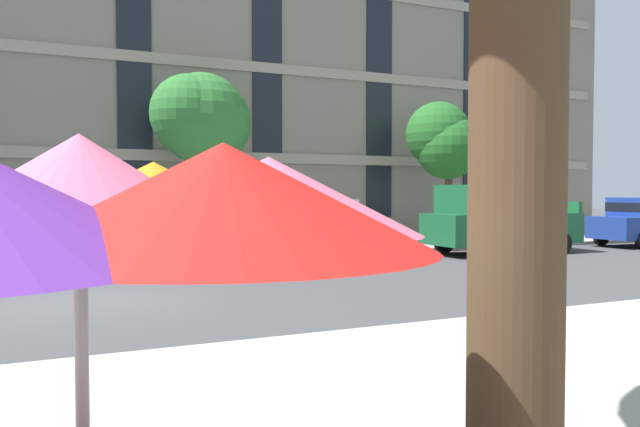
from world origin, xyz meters
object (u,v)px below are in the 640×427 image
sedan_white (313,229)px  patio_umbrella (80,195)px  pickup_green (497,222)px  street_tree_middle (199,119)px  street_tree_right (443,141)px  pickup_blue (56,233)px

sedan_white → patio_umbrella: bearing=-117.7°
pickup_green → patio_umbrella: size_ratio=1.56×
sedan_white → street_tree_middle: street_tree_middle is taller
street_tree_right → patio_umbrella: 20.53m
street_tree_right → pickup_blue: bearing=-167.1°
pickup_blue → patio_umbrella: 12.73m
street_tree_middle → street_tree_right: size_ratio=1.09×
patio_umbrella → pickup_blue: bearing=89.4°
sedan_white → patio_umbrella: 14.37m
sedan_white → street_tree_middle: bearing=123.1°
pickup_green → pickup_blue: bearing=180.0°
pickup_blue → pickup_green: 12.97m
street_tree_middle → street_tree_right: 8.82m
pickup_green → street_tree_right: bearing=89.3°
street_tree_right → patio_umbrella: size_ratio=1.61×
street_tree_middle → street_tree_right: street_tree_middle is taller
sedan_white → street_tree_middle: 5.38m
sedan_white → street_tree_right: street_tree_right is taller
pickup_blue → sedan_white: pickup_blue is taller
pickup_blue → pickup_green: same height
street_tree_middle → patio_umbrella: street_tree_middle is taller
pickup_blue → sedan_white: bearing=-0.0°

